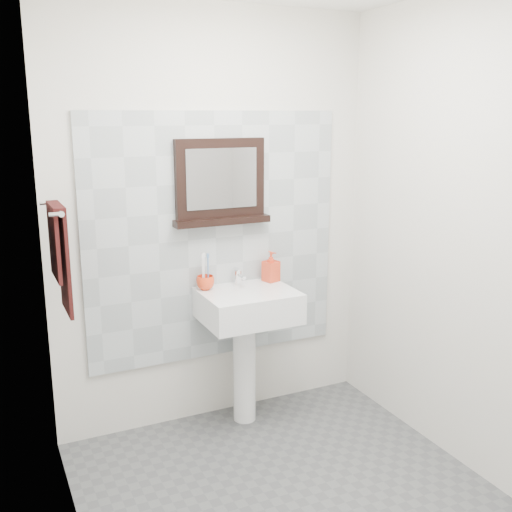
{
  "coord_description": "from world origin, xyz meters",
  "views": [
    {
      "loc": [
        -1.3,
        -2.23,
        1.88
      ],
      "look_at": [
        0.02,
        0.55,
        1.15
      ],
      "focal_mm": 42.0,
      "sensor_mm": 36.0,
      "label": 1
    }
  ],
  "objects": [
    {
      "name": "left_wall",
      "position": [
        -1.0,
        0.0,
        1.25
      ],
      "size": [
        0.01,
        2.2,
        2.5
      ],
      "primitive_type": "cube",
      "color": "silver",
      "rests_on": "ground"
    },
    {
      "name": "front_wall",
      "position": [
        0.0,
        -1.1,
        1.25
      ],
      "size": [
        2.0,
        0.01,
        2.5
      ],
      "primitive_type": "cube",
      "color": "silver",
      "rests_on": "ground"
    },
    {
      "name": "floor",
      "position": [
        0.0,
        0.0,
        0.0
      ],
      "size": [
        2.0,
        2.2,
        0.01
      ],
      "primitive_type": "cube",
      "color": "#515356",
      "rests_on": "ground"
    },
    {
      "name": "towel_bar",
      "position": [
        -0.95,
        0.79,
        1.44
      ],
      "size": [
        0.07,
        0.4,
        0.03
      ],
      "color": "silver",
      "rests_on": "left_wall"
    },
    {
      "name": "splashback",
      "position": [
        0.0,
        1.09,
        1.15
      ],
      "size": [
        1.6,
        0.02,
        1.5
      ],
      "primitive_type": "cube",
      "color": "#ABB5B9",
      "rests_on": "back_wall"
    },
    {
      "name": "toothbrushes",
      "position": [
        -0.1,
        1.0,
        0.98
      ],
      "size": [
        0.05,
        0.04,
        0.21
      ],
      "color": "white",
      "rests_on": "toothbrush_cup"
    },
    {
      "name": "back_wall",
      "position": [
        0.0,
        1.1,
        1.25
      ],
      "size": [
        2.0,
        0.01,
        2.5
      ],
      "primitive_type": "cube",
      "color": "silver",
      "rests_on": "ground"
    },
    {
      "name": "pedestal_sink",
      "position": [
        0.11,
        0.87,
        0.68
      ],
      "size": [
        0.55,
        0.44,
        0.96
      ],
      "color": "white",
      "rests_on": "ground"
    },
    {
      "name": "soap_dispenser",
      "position": [
        0.33,
        1.0,
        0.96
      ],
      "size": [
        0.11,
        0.11,
        0.19
      ],
      "primitive_type": "imported",
      "rotation": [
        0.0,
        0.0,
        0.29
      ],
      "color": "red",
      "rests_on": "pedestal_sink"
    },
    {
      "name": "right_wall",
      "position": [
        1.0,
        0.0,
        1.25
      ],
      "size": [
        0.01,
        2.2,
        2.5
      ],
      "primitive_type": "cube",
      "color": "silver",
      "rests_on": "ground"
    },
    {
      "name": "hand_towel",
      "position": [
        -0.94,
        0.79,
        1.23
      ],
      "size": [
        0.06,
        0.3,
        0.55
      ],
      "color": "black",
      "rests_on": "towel_bar"
    },
    {
      "name": "framed_mirror",
      "position": [
        0.03,
        1.06,
        1.48
      ],
      "size": [
        0.59,
        0.11,
        0.5
      ],
      "color": "black",
      "rests_on": "back_wall"
    },
    {
      "name": "toothbrush_cup",
      "position": [
        -0.1,
        1.0,
        0.9
      ],
      "size": [
        0.14,
        0.14,
        0.08
      ],
      "primitive_type": "imported",
      "rotation": [
        0.0,
        0.0,
        -0.36
      ],
      "color": "#F2441C",
      "rests_on": "pedestal_sink"
    }
  ]
}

